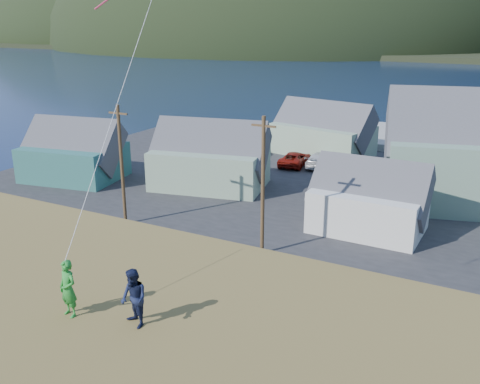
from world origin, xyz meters
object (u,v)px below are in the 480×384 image
at_px(wharf, 385,136).
at_px(shed_palegreen_far, 323,130).
at_px(kite_flyer_green, 68,289).
at_px(kite_flyer_navy, 134,298).
at_px(shed_palegreen_near, 210,158).
at_px(shed_teal, 73,152).
at_px(shed_white, 369,199).

distance_m(wharf, shed_palegreen_far, 12.41).
bearing_deg(kite_flyer_green, kite_flyer_navy, 21.95).
bearing_deg(shed_palegreen_near, wharf, 59.60).
distance_m(shed_palegreen_far, kite_flyer_navy, 48.18).
distance_m(shed_teal, kite_flyer_green, 38.42).
xyz_separation_m(shed_white, kite_flyer_green, (-0.93, -26.93, 5.51)).
xyz_separation_m(shed_white, kite_flyer_navy, (0.87, -26.53, 5.50)).
bearing_deg(kite_flyer_navy, shed_white, 116.57).
relative_size(shed_palegreen_near, kite_flyer_green, 7.30).
distance_m(shed_teal, kite_flyer_navy, 39.43).
relative_size(wharf, kite_flyer_navy, 17.06).
bearing_deg(shed_white, shed_palegreen_far, 118.73).
bearing_deg(shed_teal, wharf, 45.41).
distance_m(shed_teal, shed_palegreen_near, 13.14).
bearing_deg(shed_white, kite_flyer_navy, -87.26).
bearing_deg(shed_palegreen_far, shed_white, -51.02).
bearing_deg(shed_white, shed_palegreen_near, 166.99).
bearing_deg(kite_flyer_green, shed_palegreen_far, 111.04).
bearing_deg(shed_teal, shed_palegreen_far, 39.08).
relative_size(shed_teal, shed_white, 1.22).
distance_m(kite_flyer_green, kite_flyer_navy, 1.84).
xyz_separation_m(kite_flyer_green, kite_flyer_navy, (1.80, 0.40, -0.01)).
bearing_deg(wharf, shed_palegreen_far, -110.57).
bearing_deg(shed_palegreen_near, shed_white, -26.08).
height_order(wharf, shed_palegreen_far, shed_palegreen_far).
xyz_separation_m(shed_white, shed_palegreen_far, (-10.57, 19.99, 0.33)).
height_order(wharf, shed_white, shed_white).
xyz_separation_m(shed_teal, shed_palegreen_near, (12.54, 3.90, 0.14)).
bearing_deg(shed_palegreen_far, shed_palegreen_near, -95.37).
bearing_deg(wharf, kite_flyer_navy, -82.96).
height_order(shed_teal, shed_palegreen_near, shed_palegreen_near).
bearing_deg(shed_teal, shed_white, -9.92).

